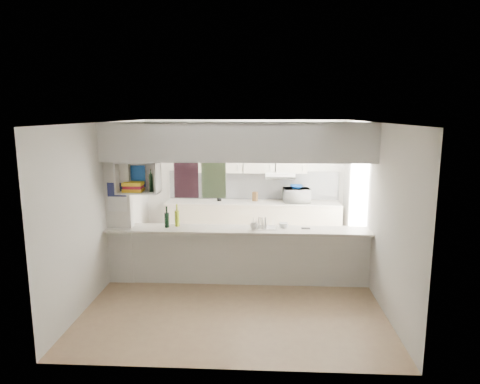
# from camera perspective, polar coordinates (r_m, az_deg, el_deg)

# --- Properties ---
(floor) EXTENTS (4.80, 4.80, 0.00)m
(floor) POSITION_cam_1_polar(r_m,az_deg,el_deg) (7.15, -0.31, -12.02)
(floor) COLOR #9F7B5C
(floor) RESTS_ON ground
(ceiling) EXTENTS (4.80, 4.80, 0.00)m
(ceiling) POSITION_cam_1_polar(r_m,az_deg,el_deg) (6.60, -0.34, 9.30)
(ceiling) COLOR white
(ceiling) RESTS_ON wall_back
(wall_back) EXTENTS (4.20, 0.00, 4.20)m
(wall_back) POSITION_cam_1_polar(r_m,az_deg,el_deg) (9.12, 0.56, 1.43)
(wall_back) COLOR silver
(wall_back) RESTS_ON floor
(wall_left) EXTENTS (0.00, 4.80, 4.80)m
(wall_left) POSITION_cam_1_polar(r_m,az_deg,el_deg) (7.19, -17.28, -1.52)
(wall_left) COLOR silver
(wall_left) RESTS_ON floor
(wall_right) EXTENTS (0.00, 4.80, 4.80)m
(wall_right) POSITION_cam_1_polar(r_m,az_deg,el_deg) (6.96, 17.21, -1.90)
(wall_right) COLOR silver
(wall_right) RESTS_ON floor
(servery_partition) EXTENTS (4.20, 0.50, 2.60)m
(servery_partition) POSITION_cam_1_polar(r_m,az_deg,el_deg) (6.70, -1.81, 1.23)
(servery_partition) COLOR silver
(servery_partition) RESTS_ON floor
(cubby_shelf) EXTENTS (0.65, 0.35, 0.50)m
(cubby_shelf) POSITION_cam_1_polar(r_m,az_deg,el_deg) (6.89, -13.48, 1.64)
(cubby_shelf) COLOR white
(cubby_shelf) RESTS_ON bulkhead
(kitchen_run) EXTENTS (3.60, 0.63, 2.24)m
(kitchen_run) POSITION_cam_1_polar(r_m,az_deg,el_deg) (8.94, 1.51, -1.85)
(kitchen_run) COLOR beige
(kitchen_run) RESTS_ON floor
(microwave) EXTENTS (0.56, 0.40, 0.29)m
(microwave) POSITION_cam_1_polar(r_m,az_deg,el_deg) (8.87, 7.58, -0.45)
(microwave) COLOR white
(microwave) RESTS_ON bench_top
(bowl) EXTENTS (0.27, 0.27, 0.07)m
(bowl) POSITION_cam_1_polar(r_m,az_deg,el_deg) (8.84, 7.53, 0.69)
(bowl) COLOR navy
(bowl) RESTS_ON microwave
(dish_rack) EXTENTS (0.38, 0.30, 0.19)m
(dish_rack) POSITION_cam_1_polar(r_m,az_deg,el_deg) (6.87, 3.27, -4.21)
(dish_rack) COLOR silver
(dish_rack) RESTS_ON breakfast_bar
(cup) EXTENTS (0.16, 0.16, 0.10)m
(cup) POSITION_cam_1_polar(r_m,az_deg,el_deg) (6.75, 1.87, -4.57)
(cup) COLOR white
(cup) RESTS_ON dish_rack
(wine_bottles) EXTENTS (0.23, 0.16, 0.37)m
(wine_bottles) POSITION_cam_1_polar(r_m,az_deg,el_deg) (7.01, -9.03, -3.53)
(wine_bottles) COLOR black
(wine_bottles) RESTS_ON breakfast_bar
(plastic_tubs) EXTENTS (0.49, 0.18, 0.07)m
(plastic_tubs) POSITION_cam_1_polar(r_m,az_deg,el_deg) (6.95, 6.01, -4.43)
(plastic_tubs) COLOR silver
(plastic_tubs) RESTS_ON breakfast_bar
(utensil_jar) EXTENTS (0.10, 0.10, 0.13)m
(utensil_jar) POSITION_cam_1_polar(r_m,az_deg,el_deg) (8.96, -2.79, -0.77)
(utensil_jar) COLOR black
(utensil_jar) RESTS_ON bench_top
(knife_block) EXTENTS (0.12, 0.11, 0.20)m
(knife_block) POSITION_cam_1_polar(r_m,az_deg,el_deg) (8.94, 2.01, -0.60)
(knife_block) COLOR #4D351A
(knife_block) RESTS_ON bench_top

